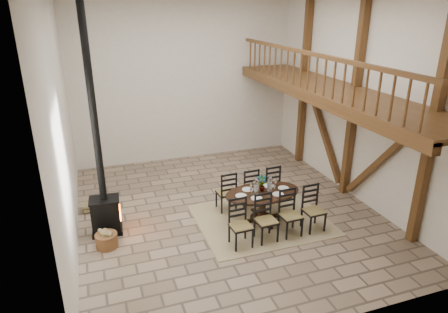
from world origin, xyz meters
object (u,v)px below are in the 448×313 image
object	(u,v)px
wood_stove	(102,187)
log_basket	(107,240)
dining_table	(264,207)
log_stack	(90,207)

from	to	relation	value
wood_stove	log_basket	world-z (taller)	wood_stove
dining_table	wood_stove	world-z (taller)	wood_stove
log_stack	wood_stove	bearing A→B (deg)	-73.41
wood_stove	log_stack	bearing A→B (deg)	110.70
wood_stove	log_stack	world-z (taller)	wood_stove
dining_table	log_stack	world-z (taller)	dining_table
log_basket	dining_table	bearing A→B (deg)	-2.47
log_basket	log_stack	xyz separation A→B (m)	(-0.29, 1.75, -0.06)
log_basket	log_stack	size ratio (longest dim) A/B	1.39
dining_table	wood_stove	xyz separation A→B (m)	(-3.50, 0.74, 0.74)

